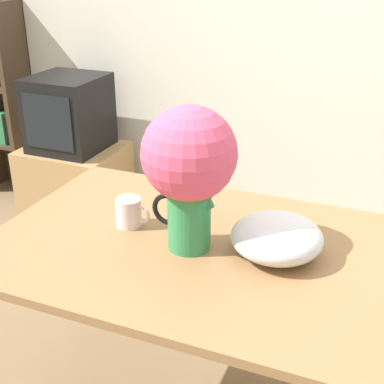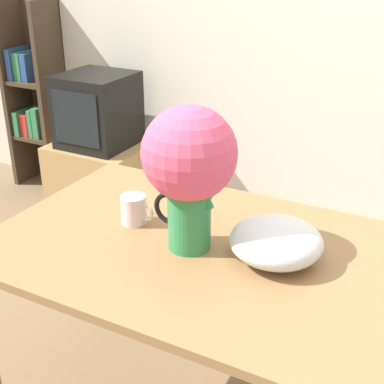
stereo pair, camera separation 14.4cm
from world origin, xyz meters
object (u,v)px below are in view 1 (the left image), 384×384
at_px(coffee_mug, 130,212).
at_px(white_bowl, 277,237).
at_px(tv_set, 69,113).
at_px(flower_vase, 189,165).

xyz_separation_m(coffee_mug, white_bowl, (0.52, 0.00, 0.01)).
bearing_deg(tv_set, flower_vase, -43.73).
xyz_separation_m(white_bowl, tv_set, (-1.63, 1.24, -0.12)).
distance_m(white_bowl, tv_set, 2.05).
distance_m(flower_vase, tv_set, 1.91).
bearing_deg(flower_vase, white_bowl, 11.78).
relative_size(flower_vase, coffee_mug, 3.72).
bearing_deg(coffee_mug, flower_vase, -12.36).
height_order(white_bowl, tv_set, tv_set).
distance_m(flower_vase, white_bowl, 0.36).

